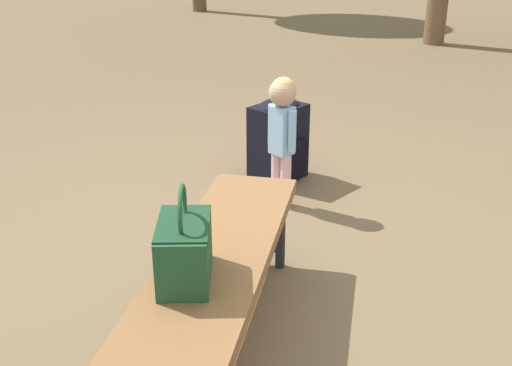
{
  "coord_description": "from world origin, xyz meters",
  "views": [
    {
      "loc": [
        -2.66,
        -0.99,
        1.66
      ],
      "look_at": [
        0.0,
        -0.13,
        0.45
      ],
      "focal_mm": 43.41,
      "sensor_mm": 36.0,
      "label": 1
    }
  ],
  "objects_px": {
    "backpack_large": "(278,137)",
    "park_bench": "(217,267)",
    "child_standing": "(282,123)",
    "handbag": "(184,248)"
  },
  "relations": [
    {
      "from": "handbag",
      "to": "child_standing",
      "type": "xyz_separation_m",
      "value": [
        1.63,
        0.09,
        -0.04
      ]
    },
    {
      "from": "park_bench",
      "to": "backpack_large",
      "type": "xyz_separation_m",
      "value": [
        1.84,
        0.27,
        -0.1
      ]
    },
    {
      "from": "handbag",
      "to": "park_bench",
      "type": "bearing_deg",
      "value": -12.68
    },
    {
      "from": "park_bench",
      "to": "child_standing",
      "type": "xyz_separation_m",
      "value": [
        1.43,
        0.14,
        0.14
      ]
    },
    {
      "from": "handbag",
      "to": "backpack_large",
      "type": "height_order",
      "value": "handbag"
    },
    {
      "from": "handbag",
      "to": "child_standing",
      "type": "height_order",
      "value": "handbag"
    },
    {
      "from": "park_bench",
      "to": "backpack_large",
      "type": "distance_m",
      "value": 1.87
    },
    {
      "from": "child_standing",
      "to": "backpack_large",
      "type": "relative_size",
      "value": 1.37
    },
    {
      "from": "park_bench",
      "to": "child_standing",
      "type": "distance_m",
      "value": 1.45
    },
    {
      "from": "backpack_large",
      "to": "park_bench",
      "type": "bearing_deg",
      "value": -171.54
    }
  ]
}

